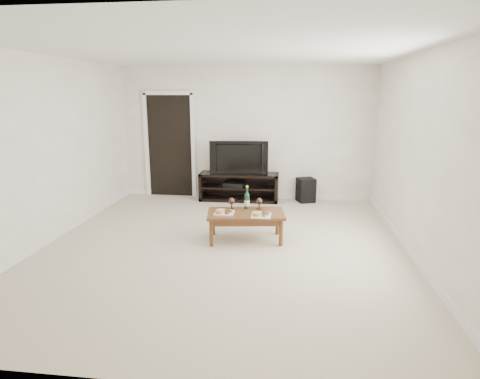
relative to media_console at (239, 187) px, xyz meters
The scene contains 14 objects.
floor 2.51m from the media_console, 87.73° to the right, with size 5.50×5.50×0.00m, color #BAB196.
back_wall 1.07m from the media_console, 70.19° to the left, with size 5.00×0.04×2.60m, color white.
ceiling 3.43m from the media_console, 87.73° to the right, with size 5.00×5.50×0.04m, color white.
doorway 1.65m from the media_console, behind, with size 0.90×0.02×2.05m, color black.
media_console is the anchor object (origin of this frame).
television 0.60m from the media_console, ahead, with size 1.13×0.15×0.65m, color black.
av_receiver 0.11m from the media_console, behind, with size 0.40×0.30×0.08m, color black.
subwoofer 1.32m from the media_console, ahead, with size 0.31×0.31×0.47m, color black.
coffee_table 2.24m from the media_console, 80.27° to the right, with size 1.09×0.59×0.42m, color brown.
plate_left 2.31m from the media_console, 88.02° to the right, with size 0.27×0.27×0.07m, color white.
plate_right 2.44m from the media_console, 75.50° to the right, with size 0.27×0.27×0.07m, color white.
wine_bottle 2.07m from the media_console, 79.48° to the right, with size 0.07×0.07×0.35m, color #0F391C.
goblet_left 2.08m from the media_console, 85.76° to the right, with size 0.09×0.09×0.17m, color #382A1E, non-canonical shape.
goblet_right 2.10m from the media_console, 74.55° to the right, with size 0.09×0.09×0.17m, color #382A1E, non-canonical shape.
Camera 1 is at (0.88, -5.18, 2.08)m, focal length 30.00 mm.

